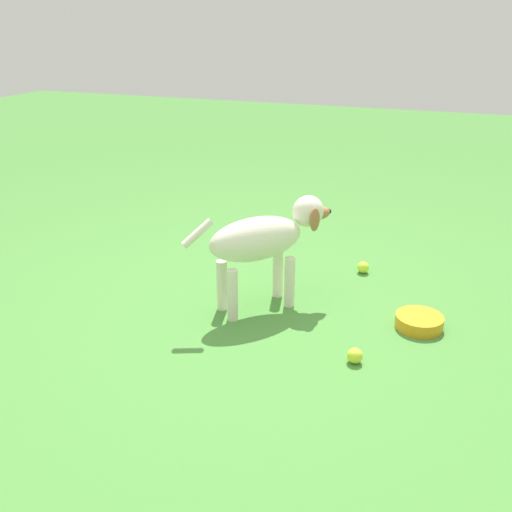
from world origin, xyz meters
TOP-DOWN VIEW (x-y plane):
  - ground at (0.00, 0.00)m, footprint 14.00×14.00m
  - dog at (-0.24, -0.05)m, footprint 0.62×0.57m
  - tennis_ball_0 at (-0.80, 0.34)m, footprint 0.07×0.07m
  - tennis_ball_1 at (0.12, 0.48)m, footprint 0.07×0.07m
  - water_bowl at (-0.28, 0.70)m, footprint 0.22×0.22m

SIDE VIEW (x-z plane):
  - ground at x=0.00m, z-range 0.00..0.00m
  - water_bowl at x=-0.28m, z-range 0.00..0.06m
  - tennis_ball_0 at x=-0.80m, z-range 0.00..0.07m
  - tennis_ball_1 at x=0.12m, z-range 0.00..0.07m
  - dog at x=-0.24m, z-range 0.09..0.62m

